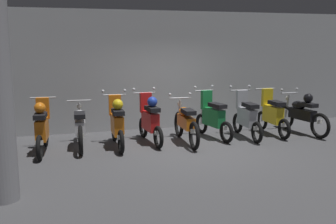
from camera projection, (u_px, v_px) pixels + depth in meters
The scene contains 11 objects.
ground_plane at pixel (194, 149), 8.98m from camera, with size 80.00×80.00×0.00m, color #424244.
back_wall at pixel (164, 70), 11.05m from camera, with size 16.00×0.30×3.24m, color #9EA0A3.
motorbike_slot_0 at pixel (42, 127), 8.58m from camera, with size 0.56×1.68×1.18m.
motorbike_slot_1 at pixel (80, 127), 9.02m from camera, with size 0.56×1.95×1.03m.
motorbike_slot_2 at pixel (117, 123), 9.05m from camera, with size 0.59×1.68×1.29m.
motorbike_slot_3 at pixel (150, 119), 9.44m from camera, with size 0.59×1.68×1.29m.
motorbike_slot_4 at pixel (186, 123), 9.46m from camera, with size 0.59×1.95×1.15m.
motorbike_slot_5 at pixel (213, 117), 9.95m from camera, with size 0.58×1.67×1.29m.
motorbike_slot_6 at pixel (246, 117), 9.97m from camera, with size 0.59×1.68×1.29m.
motorbike_slot_7 at pixel (272, 114), 10.33m from camera, with size 0.56×1.68×1.18m.
motorbike_slot_8 at pixel (302, 114), 10.45m from camera, with size 0.59×1.95×1.15m.
Camera 1 is at (-2.99, -8.19, 2.39)m, focal length 42.24 mm.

